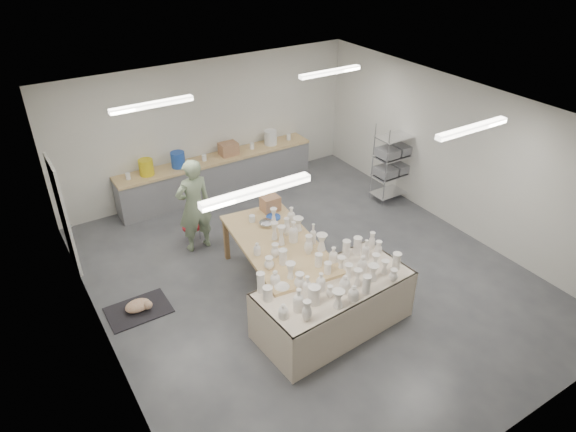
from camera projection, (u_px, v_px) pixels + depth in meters
room at (302, 173)px, 8.21m from camera, size 8.00×8.02×3.00m
back_counter at (218, 174)px, 11.67m from camera, size 4.60×0.60×1.24m
wire_shelf at (394, 161)px, 11.26m from camera, size 0.88×0.48×1.80m
drying_table at (333, 303)px, 7.92m from camera, size 2.50×1.31×1.22m
work_table at (281, 239)px, 8.63m from camera, size 1.49×2.56×1.28m
rug at (139, 310)px, 8.46m from camera, size 1.00×0.70×0.02m
cat at (139, 305)px, 8.40m from camera, size 0.43×0.32×0.18m
potter at (194, 206)px, 9.55m from camera, size 0.70×0.48×1.87m
red_stool at (192, 228)px, 10.07m from camera, size 0.42×0.42×0.34m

